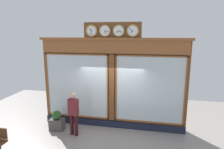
{
  "coord_description": "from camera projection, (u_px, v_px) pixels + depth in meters",
  "views": [
    {
      "loc": [
        -1.54,
        7.55,
        3.83
      ],
      "look_at": [
        0.0,
        0.0,
        2.22
      ],
      "focal_mm": 32.14,
      "sensor_mm": 36.0,
      "label": 1
    }
  ],
  "objects": [
    {
      "name": "shop_facade",
      "position": [
        113.0,
        83.0,
        8.06
      ],
      "size": [
        5.91,
        0.42,
        4.23
      ],
      "color": "brown",
      "rests_on": "ground_plane"
    },
    {
      "name": "pedestrian",
      "position": [
        73.0,
        112.0,
        7.49
      ],
      "size": [
        0.4,
        0.29,
        1.69
      ],
      "color": "#3A1316",
      "rests_on": "ground_plane"
    },
    {
      "name": "planter_box",
      "position": [
        57.0,
        124.0,
        8.03
      ],
      "size": [
        0.56,
        0.36,
        0.46
      ],
      "primitive_type": "cube",
      "color": "#4C4742",
      "rests_on": "ground_plane"
    },
    {
      "name": "planter_shrub",
      "position": [
        56.0,
        115.0,
        7.95
      ],
      "size": [
        0.35,
        0.35,
        0.35
      ],
      "primitive_type": "sphere",
      "color": "#285623",
      "rests_on": "planter_box"
    }
  ]
}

